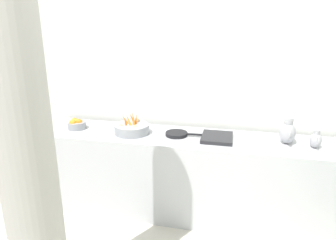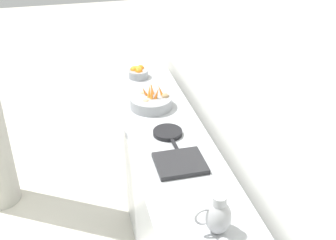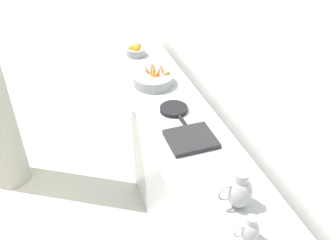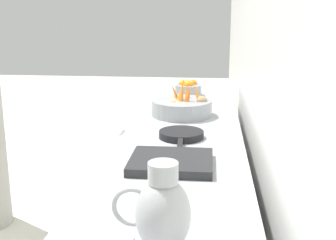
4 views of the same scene
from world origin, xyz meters
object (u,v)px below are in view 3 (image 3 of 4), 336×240
(orange_bowl, at_px, (136,50))
(metal_pitcher_tall, at_px, (239,191))
(skillet_on_counter, at_px, (174,109))
(metal_pitcher_short, at_px, (250,230))
(vegetable_colander, at_px, (153,79))

(orange_bowl, height_order, metal_pitcher_tall, metal_pitcher_tall)
(skillet_on_counter, bearing_deg, metal_pitcher_short, 88.28)
(orange_bowl, height_order, metal_pitcher_short, metal_pitcher_short)
(vegetable_colander, xyz_separation_m, orange_bowl, (-0.00, -0.64, 0.00))
(orange_bowl, relative_size, metal_pitcher_tall, 0.77)
(metal_pitcher_short, bearing_deg, vegetable_colander, -90.35)
(vegetable_colander, relative_size, orange_bowl, 1.87)
(orange_bowl, distance_m, metal_pitcher_short, 2.41)
(metal_pitcher_short, distance_m, skillet_on_counter, 1.30)
(vegetable_colander, height_order, skillet_on_counter, vegetable_colander)
(vegetable_colander, distance_m, metal_pitcher_tall, 1.53)
(orange_bowl, height_order, skillet_on_counter, orange_bowl)
(metal_pitcher_short, relative_size, skillet_on_counter, 0.47)
(vegetable_colander, distance_m, skillet_on_counter, 0.48)
(orange_bowl, xyz_separation_m, skillet_on_counter, (-0.03, 1.11, -0.04))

